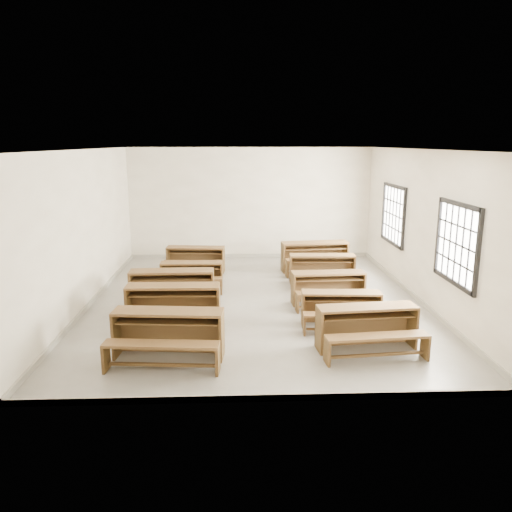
{
  "coord_description": "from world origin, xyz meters",
  "views": [
    {
      "loc": [
        -0.41,
        -10.22,
        3.34
      ],
      "look_at": [
        0.0,
        0.0,
        1.0
      ],
      "focal_mm": 35.0,
      "sensor_mm": 36.0,
      "label": 1
    }
  ],
  "objects_px": {
    "desk_set_0": "(168,331)",
    "desk_set_8": "(322,267)",
    "desk_set_7": "(329,286)",
    "desk_set_4": "(195,258)",
    "desk_set_5": "(368,325)",
    "desk_set_9": "(315,254)",
    "desk_set_1": "(173,303)",
    "desk_set_2": "(172,286)",
    "desk_set_6": "(341,307)",
    "desk_set_3": "(192,274)"
  },
  "relations": [
    {
      "from": "desk_set_2",
      "to": "desk_set_9",
      "type": "xyz_separation_m",
      "value": [
        3.4,
        2.79,
        0.01
      ]
    },
    {
      "from": "desk_set_8",
      "to": "desk_set_9",
      "type": "xyz_separation_m",
      "value": [
        0.0,
        1.16,
        0.05
      ]
    },
    {
      "from": "desk_set_2",
      "to": "desk_set_5",
      "type": "xyz_separation_m",
      "value": [
        3.47,
        -2.31,
        -0.02
      ]
    },
    {
      "from": "desk_set_6",
      "to": "desk_set_9",
      "type": "relative_size",
      "value": 0.82
    },
    {
      "from": "desk_set_0",
      "to": "desk_set_5",
      "type": "distance_m",
      "value": 3.22
    },
    {
      "from": "desk_set_1",
      "to": "desk_set_9",
      "type": "bearing_deg",
      "value": 50.63
    },
    {
      "from": "desk_set_8",
      "to": "desk_set_7",
      "type": "bearing_deg",
      "value": -92.19
    },
    {
      "from": "desk_set_6",
      "to": "desk_set_4",
      "type": "bearing_deg",
      "value": 130.04
    },
    {
      "from": "desk_set_4",
      "to": "desk_set_8",
      "type": "bearing_deg",
      "value": -15.41
    },
    {
      "from": "desk_set_2",
      "to": "desk_set_5",
      "type": "relative_size",
      "value": 1.02
    },
    {
      "from": "desk_set_0",
      "to": "desk_set_3",
      "type": "xyz_separation_m",
      "value": [
        0.04,
        3.79,
        -0.08
      ]
    },
    {
      "from": "desk_set_0",
      "to": "desk_set_6",
      "type": "distance_m",
      "value": 3.27
    },
    {
      "from": "desk_set_4",
      "to": "desk_set_8",
      "type": "xyz_separation_m",
      "value": [
        3.14,
        -1.18,
        0.02
      ]
    },
    {
      "from": "desk_set_8",
      "to": "desk_set_6",
      "type": "bearing_deg",
      "value": -90.01
    },
    {
      "from": "desk_set_4",
      "to": "desk_set_2",
      "type": "bearing_deg",
      "value": -90.08
    },
    {
      "from": "desk_set_2",
      "to": "desk_set_7",
      "type": "distance_m",
      "value": 3.26
    },
    {
      "from": "desk_set_5",
      "to": "desk_set_9",
      "type": "bearing_deg",
      "value": 85.47
    },
    {
      "from": "desk_set_6",
      "to": "desk_set_8",
      "type": "relative_size",
      "value": 0.94
    },
    {
      "from": "desk_set_0",
      "to": "desk_set_7",
      "type": "height_order",
      "value": "desk_set_0"
    },
    {
      "from": "desk_set_5",
      "to": "desk_set_9",
      "type": "height_order",
      "value": "desk_set_9"
    },
    {
      "from": "desk_set_5",
      "to": "desk_set_2",
      "type": "bearing_deg",
      "value": 141.03
    },
    {
      "from": "desk_set_4",
      "to": "desk_set_9",
      "type": "xyz_separation_m",
      "value": [
        3.14,
        -0.03,
        0.06
      ]
    },
    {
      "from": "desk_set_7",
      "to": "desk_set_8",
      "type": "relative_size",
      "value": 0.99
    },
    {
      "from": "desk_set_2",
      "to": "desk_set_3",
      "type": "height_order",
      "value": "desk_set_2"
    },
    {
      "from": "desk_set_5",
      "to": "desk_set_9",
      "type": "xyz_separation_m",
      "value": [
        -0.06,
        5.11,
        0.03
      ]
    },
    {
      "from": "desk_set_2",
      "to": "desk_set_4",
      "type": "bearing_deg",
      "value": 83.45
    },
    {
      "from": "desk_set_5",
      "to": "desk_set_6",
      "type": "relative_size",
      "value": 1.14
    },
    {
      "from": "desk_set_2",
      "to": "desk_set_7",
      "type": "height_order",
      "value": "desk_set_2"
    },
    {
      "from": "desk_set_8",
      "to": "desk_set_9",
      "type": "relative_size",
      "value": 0.87
    },
    {
      "from": "desk_set_0",
      "to": "desk_set_8",
      "type": "distance_m",
      "value": 5.22
    },
    {
      "from": "desk_set_0",
      "to": "desk_set_1",
      "type": "xyz_separation_m",
      "value": [
        -0.09,
        1.43,
        -0.0
      ]
    },
    {
      "from": "desk_set_1",
      "to": "desk_set_7",
      "type": "distance_m",
      "value": 3.31
    },
    {
      "from": "desk_set_2",
      "to": "desk_set_7",
      "type": "bearing_deg",
      "value": -0.25
    },
    {
      "from": "desk_set_0",
      "to": "desk_set_5",
      "type": "relative_size",
      "value": 1.05
    },
    {
      "from": "desk_set_7",
      "to": "desk_set_9",
      "type": "bearing_deg",
      "value": 83.5
    },
    {
      "from": "desk_set_7",
      "to": "desk_set_8",
      "type": "distance_m",
      "value": 1.59
    },
    {
      "from": "desk_set_1",
      "to": "desk_set_4",
      "type": "relative_size",
      "value": 1.11
    },
    {
      "from": "desk_set_8",
      "to": "desk_set_2",
      "type": "bearing_deg",
      "value": -151.52
    },
    {
      "from": "desk_set_2",
      "to": "desk_set_8",
      "type": "xyz_separation_m",
      "value": [
        3.4,
        1.64,
        -0.04
      ]
    },
    {
      "from": "desk_set_9",
      "to": "desk_set_3",
      "type": "bearing_deg",
      "value": -159.59
    },
    {
      "from": "desk_set_4",
      "to": "desk_set_5",
      "type": "height_order",
      "value": "desk_set_5"
    },
    {
      "from": "desk_set_2",
      "to": "desk_set_3",
      "type": "xyz_separation_m",
      "value": [
        0.29,
        1.27,
        -0.08
      ]
    },
    {
      "from": "desk_set_1",
      "to": "desk_set_3",
      "type": "bearing_deg",
      "value": 87.21
    },
    {
      "from": "desk_set_5",
      "to": "desk_set_8",
      "type": "bearing_deg",
      "value": 85.73
    },
    {
      "from": "desk_set_3",
      "to": "desk_set_6",
      "type": "xyz_separation_m",
      "value": [
        2.97,
        -2.51,
        0.01
      ]
    },
    {
      "from": "desk_set_7",
      "to": "desk_set_4",
      "type": "bearing_deg",
      "value": 133.84
    },
    {
      "from": "desk_set_1",
      "to": "desk_set_6",
      "type": "height_order",
      "value": "desk_set_1"
    },
    {
      "from": "desk_set_5",
      "to": "desk_set_7",
      "type": "distance_m",
      "value": 2.38
    },
    {
      "from": "desk_set_6",
      "to": "desk_set_0",
      "type": "bearing_deg",
      "value": -153.31
    },
    {
      "from": "desk_set_1",
      "to": "desk_set_4",
      "type": "xyz_separation_m",
      "value": [
        0.11,
        3.91,
        -0.06
      ]
    }
  ]
}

